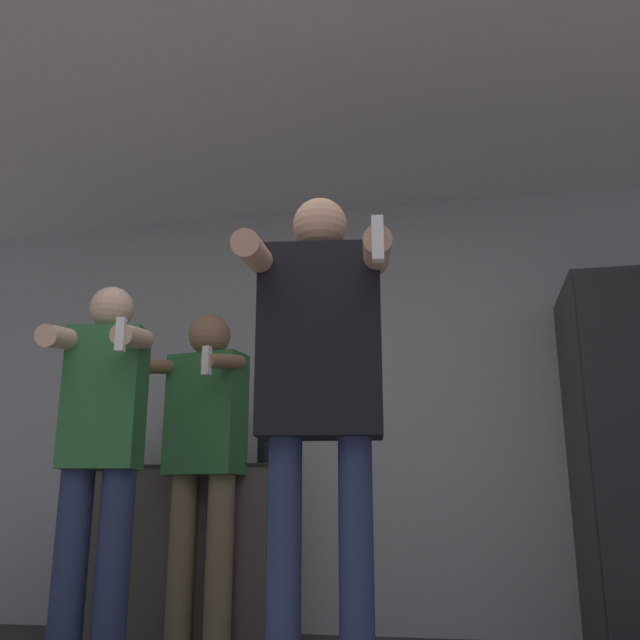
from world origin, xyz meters
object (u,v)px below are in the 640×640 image
Objects in this scene: bottle_short_whiskey at (264,450)px; person_spectator_back at (204,448)px; bottle_green_wine at (182,449)px; bottle_red_label at (225,445)px; person_woman_foreground at (320,379)px; person_man_side at (100,450)px; bottle_amber_bourbon at (132,450)px.

bottle_short_whiskey is 0.14× the size of person_spectator_back.
bottle_green_wine is 0.43m from person_spectator_back.
person_spectator_back is (0.01, -0.34, -0.05)m from bottle_red_label.
person_woman_foreground reaches higher than bottle_short_whiskey.
bottle_green_wine is 1.91m from person_woman_foreground.
bottle_green_wine is at bearing 127.45° from person_spectator_back.
person_spectator_back reaches higher than bottle_green_wine.
bottle_red_label is (-0.23, -0.00, 0.03)m from bottle_short_whiskey.
bottle_amber_bourbon is at bearing 108.92° from person_man_side.
bottle_amber_bourbon is 0.16× the size of person_spectator_back.
bottle_short_whiskey is 0.88× the size of bottle_amber_bourbon.
person_woman_foreground is at bearing -47.28° from bottle_amber_bourbon.
person_spectator_back is at bearing -123.41° from bottle_short_whiskey.
bottle_red_label is 0.17× the size of person_woman_foreground.
bottle_short_whiskey is at bearing 0.00° from bottle_red_label.
bottle_green_wine is 1.09× the size of bottle_short_whiskey.
bottle_green_wine is at bearing -0.00° from bottle_amber_bourbon.
bottle_short_whiskey is at bearing 0.00° from bottle_green_wine.
bottle_green_wine is at bearing 180.00° from bottle_red_label.
bottle_red_label is (0.26, 0.00, 0.02)m from bottle_green_wine.
person_man_side is at bearing -113.11° from bottle_short_whiskey.
person_woman_foreground is 1.48m from person_spectator_back.
bottle_red_label is 1.06m from person_man_side.
bottle_short_whiskey is (0.49, 0.00, -0.01)m from bottle_green_wine.
bottle_amber_bourbon is (-0.80, 0.00, 0.01)m from bottle_short_whiskey.
person_spectator_back reaches higher than person_man_side.
bottle_green_wine is 0.16× the size of person_man_side.
person_spectator_back is at bearing -89.12° from bottle_red_label.
person_woman_foreground reaches higher than person_spectator_back.
person_man_side reaches higher than bottle_short_whiskey.
person_spectator_back is (0.26, -0.34, -0.03)m from bottle_green_wine.
bottle_short_whiskey is 0.80m from bottle_amber_bourbon.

